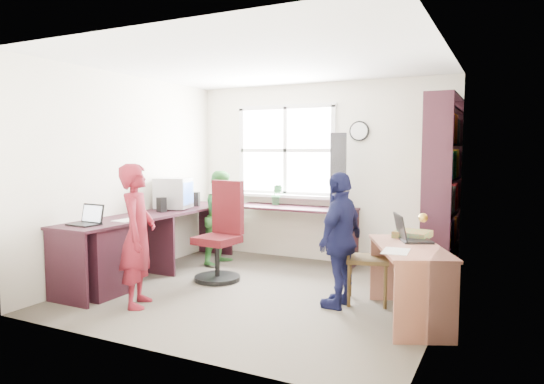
{
  "coord_description": "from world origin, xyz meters",
  "views": [
    {
      "loc": [
        2.33,
        -4.46,
        1.51
      ],
      "look_at": [
        0.0,
        0.25,
        1.05
      ],
      "focal_mm": 32.0,
      "sensor_mm": 36.0,
      "label": 1
    }
  ],
  "objects_px": {
    "cd_tower": "(338,171)",
    "person_green": "(223,217)",
    "potted_plant": "(277,195)",
    "l_desk": "(147,244)",
    "bookshelf": "(442,195)",
    "crt_monitor": "(174,193)",
    "laptop_left": "(88,220)",
    "laptop_right": "(409,234)",
    "right_desk": "(409,266)",
    "swivel_chair": "(221,237)",
    "wooden_chair": "(360,253)",
    "person_navy": "(341,240)",
    "person_red": "(138,235)"
  },
  "relations": [
    {
      "from": "swivel_chair",
      "to": "person_green",
      "type": "relative_size",
      "value": 0.93
    },
    {
      "from": "swivel_chair",
      "to": "cd_tower",
      "type": "xyz_separation_m",
      "value": [
        1.02,
        1.17,
        0.74
      ]
    },
    {
      "from": "laptop_right",
      "to": "person_green",
      "type": "xyz_separation_m",
      "value": [
        -2.57,
        0.85,
        -0.11
      ]
    },
    {
      "from": "crt_monitor",
      "to": "cd_tower",
      "type": "xyz_separation_m",
      "value": [
        1.89,
        0.93,
        0.28
      ]
    },
    {
      "from": "crt_monitor",
      "to": "person_green",
      "type": "relative_size",
      "value": 0.39
    },
    {
      "from": "crt_monitor",
      "to": "person_navy",
      "type": "xyz_separation_m",
      "value": [
        2.43,
        -0.59,
        -0.3
      ]
    },
    {
      "from": "l_desk",
      "to": "crt_monitor",
      "type": "distance_m",
      "value": 0.97
    },
    {
      "from": "wooden_chair",
      "to": "person_navy",
      "type": "distance_m",
      "value": 0.3
    },
    {
      "from": "laptop_right",
      "to": "potted_plant",
      "type": "bearing_deg",
      "value": 31.35
    },
    {
      "from": "laptop_left",
      "to": "person_navy",
      "type": "height_order",
      "value": "person_navy"
    },
    {
      "from": "bookshelf",
      "to": "cd_tower",
      "type": "bearing_deg",
      "value": 168.84
    },
    {
      "from": "potted_plant",
      "to": "l_desk",
      "type": "bearing_deg",
      "value": -113.2
    },
    {
      "from": "wooden_chair",
      "to": "bookshelf",
      "type": "bearing_deg",
      "value": 43.49
    },
    {
      "from": "l_desk",
      "to": "person_red",
      "type": "relative_size",
      "value": 2.14
    },
    {
      "from": "swivel_chair",
      "to": "potted_plant",
      "type": "relative_size",
      "value": 3.97
    },
    {
      "from": "l_desk",
      "to": "cd_tower",
      "type": "xyz_separation_m",
      "value": [
        1.66,
        1.73,
        0.78
      ]
    },
    {
      "from": "person_navy",
      "to": "person_red",
      "type": "bearing_deg",
      "value": -56.78
    },
    {
      "from": "person_red",
      "to": "laptop_right",
      "type": "bearing_deg",
      "value": -93.93
    },
    {
      "from": "bookshelf",
      "to": "laptop_right",
      "type": "relative_size",
      "value": 4.63
    },
    {
      "from": "laptop_left",
      "to": "laptop_right",
      "type": "xyz_separation_m",
      "value": [
        3.01,
        1.02,
        -0.07
      ]
    },
    {
      "from": "cd_tower",
      "to": "person_green",
      "type": "height_order",
      "value": "cd_tower"
    },
    {
      "from": "right_desk",
      "to": "wooden_chair",
      "type": "xyz_separation_m",
      "value": [
        -0.53,
        0.3,
        0.01
      ]
    },
    {
      "from": "l_desk",
      "to": "swivel_chair",
      "type": "bearing_deg",
      "value": 40.96
    },
    {
      "from": "swivel_chair",
      "to": "laptop_right",
      "type": "distance_m",
      "value": 2.19
    },
    {
      "from": "bookshelf",
      "to": "crt_monitor",
      "type": "relative_size",
      "value": 4.33
    },
    {
      "from": "l_desk",
      "to": "wooden_chair",
      "type": "height_order",
      "value": "wooden_chair"
    },
    {
      "from": "crt_monitor",
      "to": "laptop_right",
      "type": "distance_m",
      "value": 3.08
    },
    {
      "from": "laptop_right",
      "to": "person_green",
      "type": "distance_m",
      "value": 2.71
    },
    {
      "from": "l_desk",
      "to": "person_navy",
      "type": "relative_size",
      "value": 2.27
    },
    {
      "from": "crt_monitor",
      "to": "laptop_right",
      "type": "relative_size",
      "value": 1.07
    },
    {
      "from": "laptop_left",
      "to": "cd_tower",
      "type": "xyz_separation_m",
      "value": [
        1.86,
        2.37,
        0.44
      ]
    },
    {
      "from": "crt_monitor",
      "to": "wooden_chair",
      "type": "bearing_deg",
      "value": -23.12
    },
    {
      "from": "swivel_chair",
      "to": "laptop_left",
      "type": "distance_m",
      "value": 1.49
    },
    {
      "from": "l_desk",
      "to": "bookshelf",
      "type": "distance_m",
      "value": 3.35
    },
    {
      "from": "bookshelf",
      "to": "person_navy",
      "type": "relative_size",
      "value": 1.61
    },
    {
      "from": "right_desk",
      "to": "laptop_left",
      "type": "xyz_separation_m",
      "value": [
        -3.06,
        -0.77,
        0.32
      ]
    },
    {
      "from": "right_desk",
      "to": "laptop_right",
      "type": "distance_m",
      "value": 0.35
    },
    {
      "from": "l_desk",
      "to": "person_red",
      "type": "bearing_deg",
      "value": -54.94
    },
    {
      "from": "right_desk",
      "to": "bookshelf",
      "type": "bearing_deg",
      "value": 61.86
    },
    {
      "from": "wooden_chair",
      "to": "person_green",
      "type": "height_order",
      "value": "person_green"
    },
    {
      "from": "bookshelf",
      "to": "crt_monitor",
      "type": "distance_m",
      "value": 3.26
    },
    {
      "from": "swivel_chair",
      "to": "laptop_right",
      "type": "relative_size",
      "value": 2.52
    },
    {
      "from": "swivel_chair",
      "to": "person_red",
      "type": "distance_m",
      "value": 1.21
    },
    {
      "from": "bookshelf",
      "to": "laptop_left",
      "type": "bearing_deg",
      "value": -146.26
    },
    {
      "from": "wooden_chair",
      "to": "cd_tower",
      "type": "xyz_separation_m",
      "value": [
        -0.67,
        1.3,
        0.74
      ]
    },
    {
      "from": "crt_monitor",
      "to": "cd_tower",
      "type": "relative_size",
      "value": 0.5
    },
    {
      "from": "person_green",
      "to": "person_navy",
      "type": "relative_size",
      "value": 0.95
    },
    {
      "from": "l_desk",
      "to": "right_desk",
      "type": "relative_size",
      "value": 2.32
    },
    {
      "from": "wooden_chair",
      "to": "person_green",
      "type": "xyz_separation_m",
      "value": [
        -2.1,
        0.79,
        0.12
      ]
    },
    {
      "from": "person_navy",
      "to": "laptop_right",
      "type": "bearing_deg",
      "value": 112.9
    }
  ]
}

